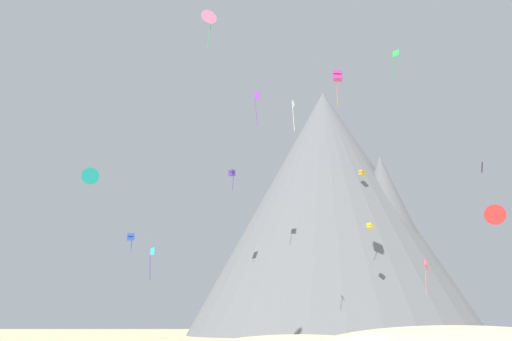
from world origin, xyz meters
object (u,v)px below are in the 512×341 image
object	(u,v)px
kite_gold_high	(362,173)
kite_magenta_high	(338,76)
kite_red_mid	(495,215)
kite_teal_mid	(90,176)
kite_cyan_low	(152,257)
kite_rainbow_low	(425,265)
kite_pink_high	(209,18)
kite_blue_mid	(131,237)
kite_green_high	(396,58)
kite_violet_high	(257,99)
kite_indigo_mid	(232,173)
kite_black_mid	(482,167)
kite_white_high	(293,110)
kite_yellow_mid	(370,226)
rock_massif	(336,213)

from	to	relation	value
kite_gold_high	kite_magenta_high	bearing A→B (deg)	33.52
kite_red_mid	kite_magenta_high	xyz separation A→B (m)	(-15.08, 11.67, 23.54)
kite_teal_mid	kite_cyan_low	world-z (taller)	kite_teal_mid
kite_gold_high	kite_rainbow_low	bearing A→B (deg)	59.63
kite_pink_high	kite_rainbow_low	bearing A→B (deg)	174.83
kite_blue_mid	kite_pink_high	world-z (taller)	kite_pink_high
kite_magenta_high	kite_green_high	bearing A→B (deg)	33.25
kite_violet_high	kite_cyan_low	world-z (taller)	kite_violet_high
kite_pink_high	kite_gold_high	distance (m)	42.49
kite_indigo_mid	kite_black_mid	bearing A→B (deg)	74.70
kite_teal_mid	kite_black_mid	bearing A→B (deg)	151.66
kite_white_high	kite_black_mid	size ratio (longest dim) A/B	4.13
kite_white_high	kite_magenta_high	size ratio (longest dim) A/B	0.75
kite_blue_mid	kite_black_mid	distance (m)	50.30
kite_white_high	kite_yellow_mid	distance (m)	21.68
kite_blue_mid	kite_cyan_low	bearing A→B (deg)	-175.14
kite_gold_high	kite_red_mid	xyz separation A→B (m)	(7.11, -30.14, -13.96)
kite_yellow_mid	kite_black_mid	bearing A→B (deg)	146.72
rock_massif	kite_blue_mid	distance (m)	43.08
kite_pink_high	kite_yellow_mid	xyz separation A→B (m)	(24.20, 18.33, -22.86)
kite_cyan_low	kite_teal_mid	bearing A→B (deg)	115.92
kite_gold_high	kite_magenta_high	distance (m)	22.28
kite_green_high	kite_rainbow_low	bearing A→B (deg)	-28.73
rock_massif	kite_black_mid	size ratio (longest dim) A/B	58.23
kite_indigo_mid	kite_gold_high	world-z (taller)	kite_gold_high
kite_white_high	kite_black_mid	xyz separation A→B (m)	(16.72, -16.11, -12.80)
kite_violet_high	kite_blue_mid	bearing A→B (deg)	-112.53
kite_teal_mid	kite_indigo_mid	bearing A→B (deg)	-140.90
rock_massif	kite_magenta_high	bearing A→B (deg)	-100.27
kite_indigo_mid	kite_gold_high	xyz separation A→B (m)	(23.58, 6.14, 2.35)
kite_rainbow_low	kite_gold_high	bearing A→B (deg)	-168.25
kite_teal_mid	kite_magenta_high	distance (m)	38.84
kite_rainbow_low	kite_magenta_high	xyz separation A→B (m)	(-9.07, 4.21, 28.60)
kite_pink_high	kite_white_high	distance (m)	16.42
kite_red_mid	kite_indigo_mid	bearing A→B (deg)	-5.41
kite_gold_high	kite_indigo_mid	bearing A→B (deg)	-18.57
kite_blue_mid	kite_gold_high	distance (m)	42.13
kite_white_high	kite_teal_mid	size ratio (longest dim) A/B	2.08
kite_white_high	kite_violet_high	bearing A→B (deg)	52.38
kite_violet_high	kite_rainbow_low	distance (m)	35.66
kite_white_high	kite_magenta_high	distance (m)	12.10
kite_yellow_mid	kite_cyan_low	bearing A→B (deg)	65.84
rock_massif	kite_yellow_mid	distance (m)	25.90
kite_teal_mid	kite_cyan_low	xyz separation A→B (m)	(7.13, 5.03, -8.90)
kite_cyan_low	kite_yellow_mid	distance (m)	32.82
rock_massif	kite_magenta_high	world-z (taller)	rock_massif
kite_white_high	kite_blue_mid	bearing A→B (deg)	89.32
kite_green_high	kite_magenta_high	size ratio (longest dim) A/B	0.72
kite_violet_high	kite_white_high	world-z (taller)	kite_violet_high
kite_teal_mid	kite_yellow_mid	world-z (taller)	kite_teal_mid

